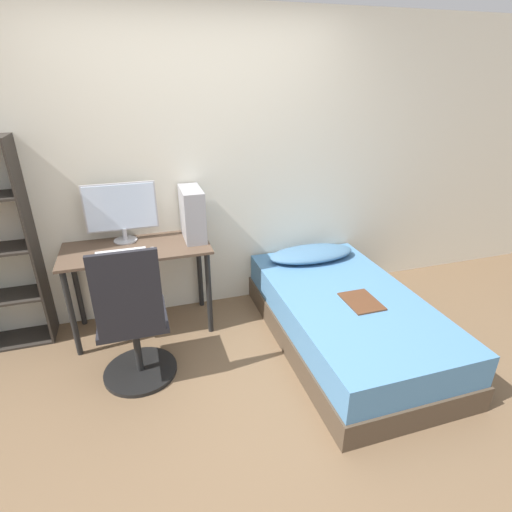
{
  "coord_description": "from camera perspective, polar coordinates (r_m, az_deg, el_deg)",
  "views": [
    {
      "loc": [
        -0.5,
        -1.84,
        2.01
      ],
      "look_at": [
        0.31,
        0.77,
        0.75
      ],
      "focal_mm": 28.0,
      "sensor_mm": 36.0,
      "label": 1
    }
  ],
  "objects": [
    {
      "name": "ground_plane",
      "position": [
        2.77,
        -1.5,
        -21.76
      ],
      "size": [
        14.0,
        14.0,
        0.0
      ],
      "primitive_type": "plane",
      "color": "brown"
    },
    {
      "name": "wall_back",
      "position": [
        3.46,
        -8.69,
        11.75
      ],
      "size": [
        8.0,
        0.05,
        2.5
      ],
      "color": "silver",
      "rests_on": "ground_plane"
    },
    {
      "name": "office_chair",
      "position": [
        2.88,
        -17.0,
        -10.17
      ],
      "size": [
        0.53,
        0.53,
        1.06
      ],
      "color": "black",
      "rests_on": "ground_plane"
    },
    {
      "name": "bed",
      "position": [
        3.32,
        12.71,
        -8.77
      ],
      "size": [
        1.06,
        1.91,
        0.43
      ],
      "color": "#4C3D2D",
      "rests_on": "ground_plane"
    },
    {
      "name": "pillow",
      "position": [
        3.72,
        7.95,
        0.33
      ],
      "size": [
        0.81,
        0.36,
        0.11
      ],
      "color": "teal",
      "rests_on": "bed"
    },
    {
      "name": "keyboard",
      "position": [
        3.19,
        -18.75,
        0.39
      ],
      "size": [
        0.37,
        0.11,
        0.02
      ],
      "color": "silver",
      "rests_on": "desk"
    },
    {
      "name": "pc_tower",
      "position": [
        3.31,
        -9.09,
        5.97
      ],
      "size": [
        0.16,
        0.37,
        0.42
      ],
      "color": "#99999E",
      "rests_on": "desk"
    },
    {
      "name": "mouse",
      "position": [
        3.19,
        -14.54,
        0.92
      ],
      "size": [
        0.06,
        0.09,
        0.02
      ],
      "color": "silver",
      "rests_on": "desk"
    },
    {
      "name": "desk",
      "position": [
        3.34,
        -16.5,
        -0.7
      ],
      "size": [
        1.14,
        0.54,
        0.76
      ],
      "color": "brown",
      "rests_on": "ground_plane"
    },
    {
      "name": "magazine",
      "position": [
        3.13,
        14.83,
        -6.29
      ],
      "size": [
        0.24,
        0.32,
        0.01
      ],
      "color": "#56331E",
      "rests_on": "bed"
    },
    {
      "name": "monitor",
      "position": [
        3.36,
        -18.7,
        6.28
      ],
      "size": [
        0.56,
        0.19,
        0.48
      ],
      "color": "#B7B7BC",
      "rests_on": "desk"
    }
  ]
}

